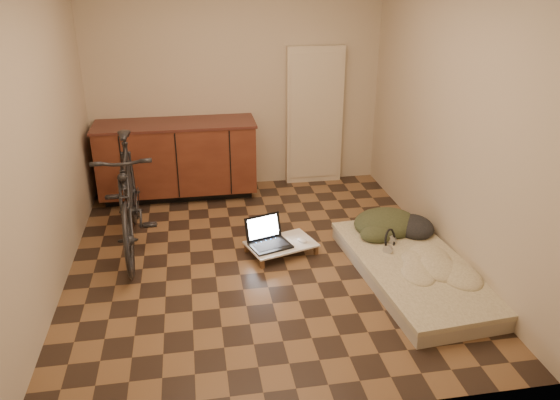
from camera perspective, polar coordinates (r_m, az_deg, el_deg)
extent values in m
cube|color=brown|center=(5.22, -2.06, -6.19)|extent=(3.50, 4.00, 0.00)
cube|color=beige|center=(6.65, -4.60, 12.26)|extent=(3.50, 0.00, 2.60)
cube|color=beige|center=(2.86, 2.97, -3.01)|extent=(3.50, 0.00, 2.60)
cube|color=beige|center=(4.82, -23.49, 6.13)|extent=(0.00, 4.00, 2.60)
cube|color=beige|center=(5.22, 17.32, 8.22)|extent=(0.00, 4.00, 2.60)
cube|color=black|center=(6.73, -10.41, 0.96)|extent=(1.70, 0.48, 0.10)
cube|color=#502216|center=(6.54, -10.69, 4.40)|extent=(1.80, 0.60, 0.78)
cube|color=#4E241C|center=(6.43, -10.96, 7.81)|extent=(1.84, 0.62, 0.03)
cube|color=beige|center=(6.84, 3.61, 8.74)|extent=(0.70, 0.10, 1.70)
imported|color=black|center=(5.37, -15.62, 0.99)|extent=(0.64, 1.89, 1.21)
cube|color=#AEA38B|center=(5.04, 13.75, -7.30)|extent=(1.02, 1.91, 0.12)
cube|color=beige|center=(5.00, 13.84, -6.50)|extent=(1.04, 1.93, 0.04)
cube|color=brown|center=(5.05, -1.88, -6.68)|extent=(0.04, 0.04, 0.09)
cube|color=brown|center=(5.33, -3.51, -4.99)|extent=(0.04, 0.04, 0.09)
cube|color=brown|center=(5.29, 3.77, -5.23)|extent=(0.04, 0.04, 0.09)
cube|color=brown|center=(5.56, 1.92, -3.71)|extent=(0.04, 0.04, 0.09)
cube|color=white|center=(5.27, 0.12, -4.62)|extent=(0.73, 0.58, 0.02)
cube|color=black|center=(5.21, -0.99, -4.79)|extent=(0.43, 0.36, 0.02)
cube|color=black|center=(5.28, -1.79, -2.84)|extent=(0.37, 0.18, 0.24)
cube|color=white|center=(5.28, -1.79, -2.84)|extent=(0.31, 0.15, 0.19)
ellipsoid|color=white|center=(5.29, 2.33, -4.24)|extent=(0.12, 0.12, 0.04)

